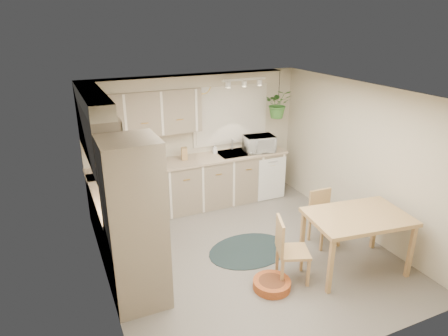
{
  "coord_description": "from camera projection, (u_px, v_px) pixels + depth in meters",
  "views": [
    {
      "loc": [
        -2.41,
        -4.53,
        3.32
      ],
      "look_at": [
        -0.12,
        0.55,
        1.2
      ],
      "focal_mm": 32.0,
      "sensor_mm": 36.0,
      "label": 1
    }
  ],
  "objects": [
    {
      "name": "wall_oven_face",
      "position": [
        162.0,
        220.0,
        4.76
      ],
      "size": [
        0.02,
        0.56,
        0.58
      ],
      "primitive_type": "cube",
      "color": "silver",
      "rests_on": "oven_stack"
    },
    {
      "name": "counter_back",
      "position": [
        192.0,
        161.0,
        7.09
      ],
      "size": [
        3.64,
        0.64,
        0.04
      ],
      "primitive_type": "cube",
      "color": "tan",
      "rests_on": "base_cab_back"
    },
    {
      "name": "window_blinds",
      "position": [
        231.0,
        115.0,
        7.43
      ],
      "size": [
        1.4,
        0.02,
        1.0
      ],
      "primitive_type": "cube",
      "color": "silver",
      "rests_on": "wall_back"
    },
    {
      "name": "base_cab_left",
      "position": [
        118.0,
        224.0,
        5.9
      ],
      "size": [
        0.6,
        1.85,
        0.9
      ],
      "primitive_type": "cube",
      "color": "gray",
      "rests_on": "floor"
    },
    {
      "name": "microwave",
      "position": [
        259.0,
        142.0,
        7.45
      ],
      "size": [
        0.58,
        0.36,
        0.37
      ],
      "primitive_type": "imported",
      "rotation": [
        0.0,
        0.0,
        -0.11
      ],
      "color": "silver",
      "rests_on": "counter_back"
    },
    {
      "name": "toaster",
      "position": [
        157.0,
        159.0,
        6.84
      ],
      "size": [
        0.31,
        0.21,
        0.17
      ],
      "primitive_type": "cube",
      "rotation": [
        0.0,
        0.0,
        0.21
      ],
      "color": "#ADAFB5",
      "rests_on": "counter_back"
    },
    {
      "name": "dining_table",
      "position": [
        355.0,
        242.0,
        5.49
      ],
      "size": [
        1.43,
        1.05,
        0.83
      ],
      "primitive_type": "cube",
      "rotation": [
        0.0,
        0.0,
        -0.13
      ],
      "color": "tan",
      "rests_on": "floor"
    },
    {
      "name": "soap_bottle",
      "position": [
        215.0,
        151.0,
        7.41
      ],
      "size": [
        0.08,
        0.17,
        0.08
      ],
      "primitive_type": "imported",
      "rotation": [
        0.0,
        0.0,
        -0.04
      ],
      "color": "silver",
      "rests_on": "counter_back"
    },
    {
      "name": "wall_back",
      "position": [
        196.0,
        140.0,
        7.33
      ],
      "size": [
        4.0,
        0.04,
        2.4
      ],
      "primitive_type": "cube",
      "color": "#BCB29B",
      "rests_on": "floor"
    },
    {
      "name": "upper_cab_left",
      "position": [
        98.0,
        133.0,
        5.47
      ],
      "size": [
        0.35,
        2.0,
        0.75
      ],
      "primitive_type": "cube",
      "color": "gray",
      "rests_on": "wall_left"
    },
    {
      "name": "sink",
      "position": [
        237.0,
        155.0,
        7.45
      ],
      "size": [
        0.7,
        0.48,
        0.1
      ],
      "primitive_type": "cube",
      "color": "#ADAFB5",
      "rests_on": "counter_back"
    },
    {
      "name": "wall_front",
      "position": [
        351.0,
        257.0,
        3.75
      ],
      "size": [
        4.0,
        0.04,
        2.4
      ],
      "primitive_type": "cube",
      "color": "#BCB29B",
      "rests_on": "floor"
    },
    {
      "name": "wall_clock",
      "position": [
        203.0,
        86.0,
        7.02
      ],
      "size": [
        0.3,
        0.03,
        0.3
      ],
      "primitive_type": "cylinder",
      "rotation": [
        1.57,
        0.0,
        0.0
      ],
      "color": "gold",
      "rests_on": "wall_back"
    },
    {
      "name": "oven_stack",
      "position": [
        135.0,
        225.0,
        4.64
      ],
      "size": [
        0.65,
        0.65,
        2.1
      ],
      "primitive_type": "cube",
      "color": "gray",
      "rests_on": "floor"
    },
    {
      "name": "counter_left",
      "position": [
        116.0,
        195.0,
        5.74
      ],
      "size": [
        0.64,
        1.89,
        0.04
      ],
      "primitive_type": "cube",
      "color": "tan",
      "rests_on": "base_cab_left"
    },
    {
      "name": "chair_left",
      "position": [
        293.0,
        250.0,
        5.24
      ],
      "size": [
        0.54,
        0.54,
        0.9
      ],
      "primitive_type": "cube",
      "rotation": [
        0.0,
        0.0,
        -1.93
      ],
      "color": "tan",
      "rests_on": "floor"
    },
    {
      "name": "pet_bed",
      "position": [
        272.0,
        284.0,
        5.19
      ],
      "size": [
        0.56,
        0.56,
        0.11
      ],
      "primitive_type": "cylinder",
      "rotation": [
        0.0,
        0.0,
        -0.14
      ],
      "color": "#C24C26",
      "rests_on": "floor"
    },
    {
      "name": "soffit_left",
      "position": [
        92.0,
        99.0,
        5.3
      ],
      "size": [
        0.3,
        2.0,
        0.2
      ],
      "primitive_type": "cube",
      "color": "#BCB29B",
      "rests_on": "wall_left"
    },
    {
      "name": "wall_right",
      "position": [
        360.0,
        160.0,
        6.31
      ],
      "size": [
        0.04,
        4.2,
        2.4
      ],
      "primitive_type": "cube",
      "color": "#BCB29B",
      "rests_on": "floor"
    },
    {
      "name": "dishwasher_front",
      "position": [
        272.0,
        179.0,
        7.59
      ],
      "size": [
        0.58,
        0.02,
        0.83
      ],
      "primitive_type": "cube",
      "color": "silver",
      "rests_on": "base_cab_back"
    },
    {
      "name": "wall_left",
      "position": [
        100.0,
        206.0,
        4.78
      ],
      "size": [
        0.04,
        4.2,
        2.4
      ],
      "primitive_type": "cube",
      "color": "#BCB29B",
      "rests_on": "floor"
    },
    {
      "name": "base_cab_back",
      "position": [
        192.0,
        185.0,
        7.27
      ],
      "size": [
        3.6,
        0.6,
        0.9
      ],
      "primitive_type": "cube",
      "color": "gray",
      "rests_on": "floor"
    },
    {
      "name": "coffee_maker",
      "position": [
        140.0,
        159.0,
        6.69
      ],
      "size": [
        0.17,
        0.2,
        0.29
      ],
      "primitive_type": "cube",
      "rotation": [
        0.0,
        0.0,
        0.01
      ],
      "color": "black",
      "rests_on": "counter_back"
    },
    {
      "name": "window_frame",
      "position": [
        231.0,
        115.0,
        7.44
      ],
      "size": [
        1.5,
        0.02,
        1.1
      ],
      "primitive_type": "cube",
      "color": "beige",
      "rests_on": "wall_back"
    },
    {
      "name": "cooktop",
      "position": [
        124.0,
        209.0,
        5.25
      ],
      "size": [
        0.52,
        0.58,
        0.02
      ],
      "primitive_type": "cube",
      "color": "silver",
      "rests_on": "counter_left"
    },
    {
      "name": "braided_rug",
      "position": [
        249.0,
        250.0,
        6.04
      ],
      "size": [
        1.31,
        1.01,
        0.01
      ],
      "primitive_type": "ellipsoid",
      "rotation": [
        0.0,
        0.0,
        0.05
      ],
      "color": "black",
      "rests_on": "floor"
    },
    {
      "name": "knife_block",
      "position": [
        184.0,
        154.0,
        7.05
      ],
      "size": [
        0.12,
        0.12,
        0.22
      ],
      "primitive_type": "cube",
      "rotation": [
        0.0,
        0.0,
        -0.2
      ],
      "color": "tan",
      "rests_on": "counter_back"
    },
    {
      "name": "ceiling",
      "position": [
        250.0,
        93.0,
        5.12
      ],
      "size": [
        4.2,
        4.2,
        0.0
      ],
      "primitive_type": "plane",
      "color": "silver",
      "rests_on": "wall_back"
    },
    {
      "name": "soffit_back",
      "position": [
        186.0,
        81.0,
        6.74
      ],
      "size": [
        3.6,
        0.3,
        0.2
      ],
      "primitive_type": "cube",
      "color": "#BCB29B",
      "rests_on": "wall_back"
    },
    {
      "name": "range_hood",
      "position": [
        119.0,
        178.0,
        5.08
      ],
      "size": [
        0.4,
        0.6,
        0.14
      ],
      "primitive_type": "cube",
      "color": "silver",
      "rests_on": "upper_cab_left"
    },
    {
      "name": "upper_cab_back",
      "position": [
        142.0,
        113.0,
        6.58
      ],
      "size": [
        2.0,
        0.35,
        0.75
      ],
      "primitive_type": "cube",
      "color": "gray",
      "rests_on": "wall_back"
    },
    {
      "name": "chair_back",
      "position": [
        325.0,
        219.0,
        6.1
      ],
      "size": [
        0.41,
        0.41,
        0.84
      ],
      "primitive_type": "cube",
      "rotation": [
        0.0,
        0.0,
        3.11
      ],
      "color": "tan",
      "rests_on": "floor"
    },
    {
      "name": "track_light_bar",
      "position": [
        244.0,
        79.0,
        6.73
      ],
      "size": [
        0.8,
        0.04,
        0.04
      ],
      "primitive_type": "cube",
      "color": "silver",
      "rests_on": "ceiling"
    },
    {
      "name": "floor",
      "position": [
        247.0,
        253.0,
        5.97
      ],
      "size": [
        4.2,
        4.2,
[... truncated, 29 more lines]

